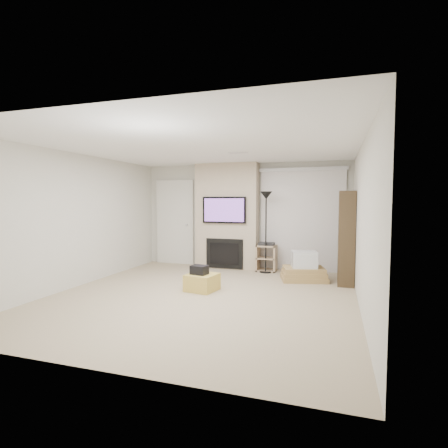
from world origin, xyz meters
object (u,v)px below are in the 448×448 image
(av_stand, at_px, (267,256))
(box_stack, at_px, (304,269))
(floor_lamp, at_px, (266,209))
(bookshelf, at_px, (346,238))
(ottoman, at_px, (202,282))

(av_stand, distance_m, box_stack, 1.14)
(floor_lamp, height_order, box_stack, floor_lamp)
(av_stand, height_order, bookshelf, bookshelf)
(floor_lamp, distance_m, bookshelf, 1.85)
(ottoman, height_order, av_stand, av_stand)
(ottoman, relative_size, box_stack, 0.49)
(floor_lamp, distance_m, av_stand, 1.10)
(ottoman, height_order, floor_lamp, floor_lamp)
(bookshelf, bearing_deg, floor_lamp, 162.16)
(ottoman, relative_size, bookshelf, 0.28)
(floor_lamp, xyz_separation_m, box_stack, (0.89, -0.54, -1.21))
(ottoman, height_order, box_stack, box_stack)
(ottoman, distance_m, box_stack, 2.17)
(ottoman, distance_m, floor_lamp, 2.44)
(box_stack, bearing_deg, floor_lamp, 148.59)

